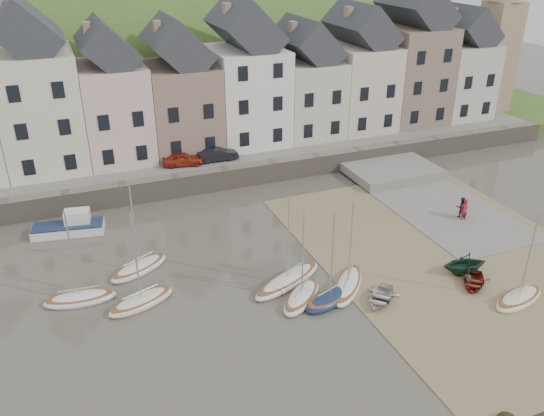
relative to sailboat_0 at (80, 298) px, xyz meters
name	(u,v)px	position (x,y,z in m)	size (l,w,h in m)	color
ground	(308,291)	(13.25, -4.03, -0.26)	(160.00, 160.00, 0.00)	#4D493D
quay_land	(184,129)	(13.25, 27.97, 0.49)	(90.00, 30.00, 1.50)	#395C24
quay_street	(213,158)	(13.25, 16.47, 1.29)	(70.00, 7.00, 0.10)	slate
seawall	(225,178)	(13.25, 12.97, 0.64)	(70.00, 1.20, 1.80)	slate
beach	(452,256)	(24.25, -4.03, -0.23)	(18.00, 26.00, 0.06)	#7E6B4C
slipway	(430,200)	(28.25, 3.97, -0.20)	(8.00, 18.00, 0.12)	slate
hillside	(121,193)	(8.25, 55.97, -18.26)	(134.40, 84.00, 84.00)	#395C24
townhouse_terrace	(218,85)	(15.01, 19.97, 7.06)	(61.05, 8.00, 13.93)	white
church_spire	(501,24)	(47.80, 19.97, 10.79)	(4.00, 4.00, 18.00)	#997F60
sailboat_0	(80,298)	(0.00, 0.00, 0.00)	(4.38, 1.91, 6.32)	silver
sailboat_1	(139,268)	(3.91, 2.15, 0.00)	(4.55, 3.39, 6.32)	silver
sailboat_2	(141,301)	(3.38, -1.66, 0.00)	(4.53, 2.87, 6.32)	beige
sailboat_3	(302,297)	(12.46, -4.80, 0.00)	(4.09, 3.93, 6.32)	silver
sailboat_4	(288,280)	(12.39, -2.87, -0.01)	(5.85, 3.77, 6.32)	silver
sailboat_5	(330,299)	(13.95, -5.63, 0.00)	(4.13, 2.73, 6.32)	#162545
sailboat_6	(348,285)	(15.66, -4.73, 0.00)	(4.29, 4.61, 6.32)	silver
sailboat_7	(519,298)	(24.56, -9.83, 0.00)	(4.35, 2.46, 6.32)	beige
motorboat_2	(70,226)	(0.12, 9.31, 0.32)	(5.34, 2.58, 1.70)	silver
rowboat_white	(380,297)	(16.75, -6.76, 0.10)	(2.08, 2.92, 0.60)	silver
rowboat_green	(465,263)	(23.44, -6.14, 0.58)	(2.56, 2.96, 1.56)	#173425
rowboat_red	(473,282)	(23.11, -7.46, 0.08)	(1.95, 2.73, 0.57)	maroon
person_red	(464,209)	(28.42, 0.06, 0.71)	(0.62, 0.41, 1.71)	maroon
person_dark	(461,207)	(28.50, 0.52, 0.68)	(0.80, 0.62, 1.65)	black
car_left	(183,159)	(10.20, 15.47, 1.94)	(1.42, 3.53, 1.20)	maroon
car_right	(218,154)	(13.43, 15.47, 1.94)	(1.27, 3.65, 1.20)	black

